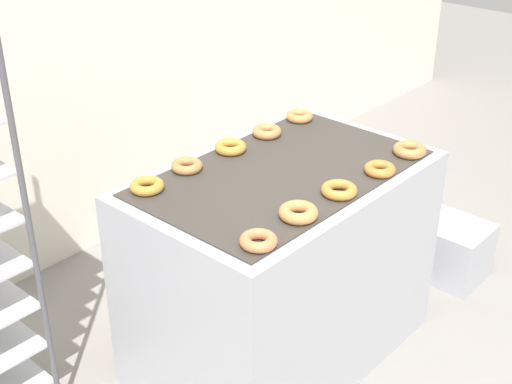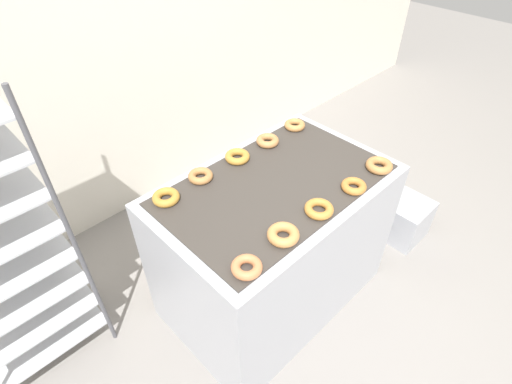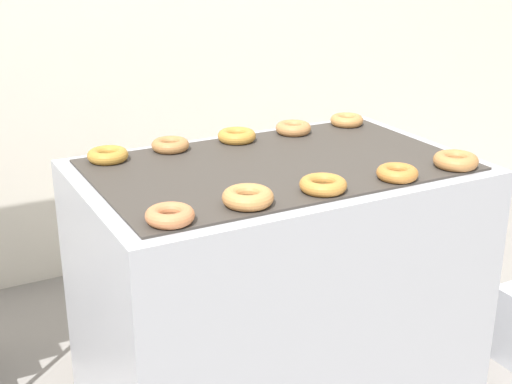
{
  "view_description": "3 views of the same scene",
  "coord_description": "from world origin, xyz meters",
  "views": [
    {
      "loc": [
        -2.06,
        -1.03,
        2.27
      ],
      "look_at": [
        0.0,
        0.82,
        0.81
      ],
      "focal_mm": 50.0,
      "sensor_mm": 36.0,
      "label": 1
    },
    {
      "loc": [
        -1.21,
        -0.42,
        2.29
      ],
      "look_at": [
        0.0,
        0.82,
        0.81
      ],
      "focal_mm": 28.0,
      "sensor_mm": 36.0,
      "label": 2
    },
    {
      "loc": [
        -1.12,
        -1.3,
        1.69
      ],
      "look_at": [
        0.0,
        0.82,
        0.81
      ],
      "focal_mm": 50.0,
      "sensor_mm": 36.0,
      "label": 3
    }
  ],
  "objects": [
    {
      "name": "donut_far_left",
      "position": [
        -0.26,
        0.97,
        0.98
      ],
      "size": [
        0.13,
        0.13,
        0.04
      ],
      "primitive_type": "torus",
      "color": "#A5703D",
      "rests_on": "fryer_machine"
    },
    {
      "name": "donut_near_rightmost",
      "position": [
        0.5,
        0.36,
        0.98
      ],
      "size": [
        0.15,
        0.15,
        0.04
      ],
      "primitive_type": "torus",
      "color": "#A9713D",
      "rests_on": "fryer_machine"
    },
    {
      "name": "donut_near_right",
      "position": [
        0.25,
        0.36,
        0.98
      ],
      "size": [
        0.13,
        0.13,
        0.04
      ],
      "primitive_type": "torus",
      "color": "#B16F2F",
      "rests_on": "fryer_machine"
    },
    {
      "name": "donut_near_left",
      "position": [
        -0.26,
        0.38,
        0.98
      ],
      "size": [
        0.15,
        0.15,
        0.05
      ],
      "primitive_type": "torus",
      "color": "#BA7D44",
      "rests_on": "fryer_machine"
    },
    {
      "name": "glaze_bin",
      "position": [
        1.11,
        0.37,
        0.16
      ],
      "size": [
        0.33,
        0.36,
        0.32
      ],
      "color": "#A8AAB2",
      "rests_on": "ground_plane"
    },
    {
      "name": "wall_back",
      "position": [
        0.0,
        2.12,
        1.4
      ],
      "size": [
        8.0,
        0.05,
        2.8
      ],
      "color": "silver",
      "rests_on": "ground_plane"
    },
    {
      "name": "donut_near_leftmost",
      "position": [
        -0.5,
        0.36,
        0.98
      ],
      "size": [
        0.13,
        0.13,
        0.04
      ],
      "primitive_type": "torus",
      "color": "#BC7144",
      "rests_on": "fryer_machine"
    },
    {
      "name": "donut_far_leftmost",
      "position": [
        -0.49,
        0.96,
        0.98
      ],
      "size": [
        0.14,
        0.14,
        0.04
      ],
      "primitive_type": "torus",
      "color": "#AF7C2E",
      "rests_on": "fryer_machine"
    },
    {
      "name": "donut_near_center",
      "position": [
        -0.01,
        0.37,
        0.98
      ],
      "size": [
        0.14,
        0.14,
        0.04
      ],
      "primitive_type": "torus",
      "color": "#B47732",
      "rests_on": "fryer_machine"
    },
    {
      "name": "donut_far_rightmost",
      "position": [
        0.49,
        0.97,
        0.98
      ],
      "size": [
        0.13,
        0.13,
        0.04
      ],
      "primitive_type": "torus",
      "color": "#B17840",
      "rests_on": "fryer_machine"
    },
    {
      "name": "fryer_machine",
      "position": [
        0.0,
        0.67,
        0.48
      ],
      "size": [
        1.31,
        0.83,
        0.96
      ],
      "color": "#A8AAB2",
      "rests_on": "ground_plane"
    },
    {
      "name": "ground_plane",
      "position": [
        0.0,
        0.0,
        0.0
      ],
      "size": [
        14.0,
        14.0,
        0.0
      ],
      "primitive_type": "plane",
      "color": "gray"
    },
    {
      "name": "donut_far_right",
      "position": [
        0.24,
        0.96,
        0.98
      ],
      "size": [
        0.14,
        0.14,
        0.04
      ],
      "primitive_type": "torus",
      "color": "#AC7542",
      "rests_on": "fryer_machine"
    },
    {
      "name": "donut_far_center",
      "position": [
        -0.0,
        0.97,
        0.98
      ],
      "size": [
        0.14,
        0.14,
        0.04
      ],
      "primitive_type": "torus",
      "color": "#B17B30",
      "rests_on": "fryer_machine"
    }
  ]
}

